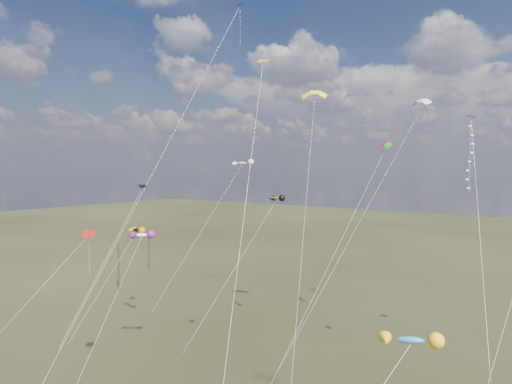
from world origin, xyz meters
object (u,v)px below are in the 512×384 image
Objects in this scene: utility_pole_far at (149,250)px; parafoil_yellow at (314,93)px; utility_pole_near at (119,267)px; novelty_black_orange at (136,230)px.

utility_pole_far is 0.26× the size of parafoil_yellow.
parafoil_yellow is at bearing -5.53° from utility_pole_near.
parafoil_yellow is (48.46, -17.92, 25.96)m from utility_pole_far.
utility_pole_near and utility_pole_far have the same top height.
utility_pole_near is 48.23m from parafoil_yellow.
utility_pole_far is at bearing 119.74° from utility_pole_near.
novelty_black_orange is at bearing -43.88° from utility_pole_far.
utility_pole_far is at bearing 136.12° from novelty_black_orange.
novelty_black_orange is (-21.60, -7.91, -16.65)m from parafoil_yellow.
novelty_black_orange is (26.86, -25.83, 9.32)m from utility_pole_far.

